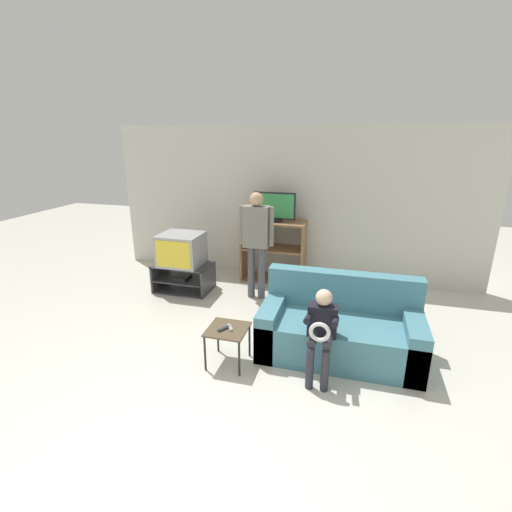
% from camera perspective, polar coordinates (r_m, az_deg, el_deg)
% --- Properties ---
extents(ground_plane, '(18.00, 18.00, 0.00)m').
position_cam_1_polar(ground_plane, '(3.62, -6.84, -24.53)').
color(ground_plane, beige).
extents(wall_back, '(6.40, 0.06, 2.60)m').
position_cam_1_polar(wall_back, '(6.47, 5.59, 7.95)').
color(wall_back, beige).
rests_on(wall_back, ground_plane).
extents(tv_stand, '(0.90, 0.58, 0.45)m').
position_cam_1_polar(tv_stand, '(6.19, -11.06, -3.19)').
color(tv_stand, '#38383D').
rests_on(tv_stand, ground_plane).
extents(television_main, '(0.65, 0.59, 0.50)m').
position_cam_1_polar(television_main, '(6.02, -11.40, 1.04)').
color(television_main, '#9E9EA3').
rests_on(television_main, tv_stand).
extents(media_shelf, '(1.08, 0.50, 1.06)m').
position_cam_1_polar(media_shelf, '(6.39, 2.71, 0.88)').
color(media_shelf, '#8E6642').
rests_on(media_shelf, ground_plane).
extents(television_flat, '(0.69, 0.20, 0.49)m').
position_cam_1_polar(television_flat, '(6.18, 2.91, 7.44)').
color(television_flat, black).
rests_on(television_flat, media_shelf).
extents(snack_table, '(0.43, 0.43, 0.43)m').
position_cam_1_polar(snack_table, '(4.16, -4.40, -11.74)').
color(snack_table, brown).
rests_on(snack_table, ground_plane).
extents(remote_control_black, '(0.11, 0.14, 0.02)m').
position_cam_1_polar(remote_control_black, '(4.11, -5.02, -11.10)').
color(remote_control_black, '#232328').
rests_on(remote_control_black, snack_table).
extents(remote_control_white, '(0.11, 0.14, 0.02)m').
position_cam_1_polar(remote_control_white, '(4.13, -4.02, -10.92)').
color(remote_control_white, gray).
rests_on(remote_control_white, snack_table).
extents(couch, '(1.80, 0.89, 0.90)m').
position_cam_1_polar(couch, '(4.47, 12.72, -10.94)').
color(couch, teal).
rests_on(couch, ground_plane).
extents(person_standing_adult, '(0.53, 0.20, 1.65)m').
position_cam_1_polar(person_standing_adult, '(5.55, 0.05, 3.16)').
color(person_standing_adult, '#4C4C56').
rests_on(person_standing_adult, ground_plane).
extents(person_seated_child, '(0.33, 0.43, 0.96)m').
position_cam_1_polar(person_seated_child, '(3.89, 10.04, -10.80)').
color(person_seated_child, '#2D2D38').
rests_on(person_seated_child, ground_plane).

